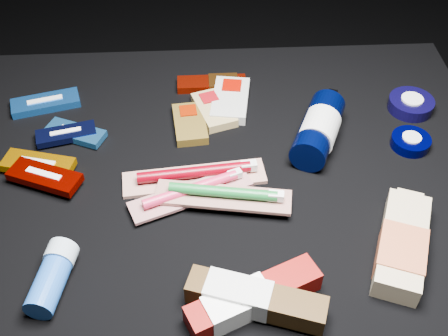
{
  "coord_description": "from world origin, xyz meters",
  "views": [
    {
      "loc": [
        -0.02,
        -0.64,
        1.07
      ],
      "look_at": [
        0.01,
        0.01,
        0.42
      ],
      "focal_mm": 45.0,
      "sensor_mm": 36.0,
      "label": 1
    }
  ],
  "objects_px": {
    "lotion_bottle": "(319,129)",
    "bodywash_bottle": "(402,246)",
    "toothpaste_carton_red": "(248,300)",
    "deodorant_stick": "(52,277)"
  },
  "relations": [
    {
      "from": "lotion_bottle",
      "to": "bodywash_bottle",
      "type": "height_order",
      "value": "lotion_bottle"
    },
    {
      "from": "bodywash_bottle",
      "to": "toothpaste_carton_red",
      "type": "relative_size",
      "value": 1.02
    },
    {
      "from": "lotion_bottle",
      "to": "bodywash_bottle",
      "type": "bearing_deg",
      "value": -48.22
    },
    {
      "from": "bodywash_bottle",
      "to": "toothpaste_carton_red",
      "type": "xyz_separation_m",
      "value": [
        -0.23,
        -0.08,
        -0.0
      ]
    },
    {
      "from": "deodorant_stick",
      "to": "lotion_bottle",
      "type": "bearing_deg",
      "value": 44.44
    },
    {
      "from": "toothpaste_carton_red",
      "to": "lotion_bottle",
      "type": "bearing_deg",
      "value": 41.48
    },
    {
      "from": "lotion_bottle",
      "to": "deodorant_stick",
      "type": "bearing_deg",
      "value": -122.94
    },
    {
      "from": "bodywash_bottle",
      "to": "deodorant_stick",
      "type": "height_order",
      "value": "deodorant_stick"
    },
    {
      "from": "deodorant_stick",
      "to": "toothpaste_carton_red",
      "type": "xyz_separation_m",
      "value": [
        0.27,
        -0.05,
        -0.0
      ]
    },
    {
      "from": "bodywash_bottle",
      "to": "deodorant_stick",
      "type": "bearing_deg",
      "value": -155.12
    }
  ]
}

